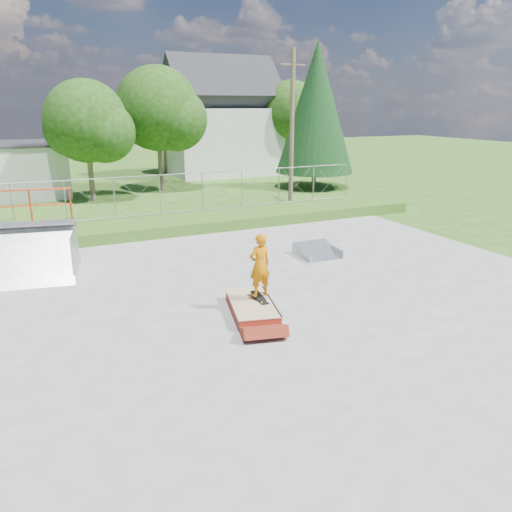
% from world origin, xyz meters
% --- Properties ---
extents(ground, '(120.00, 120.00, 0.00)m').
position_xyz_m(ground, '(0.00, 0.00, 0.00)').
color(ground, '#2C5919').
rests_on(ground, ground).
extents(concrete_pad, '(20.00, 16.00, 0.04)m').
position_xyz_m(concrete_pad, '(0.00, 0.00, 0.02)').
color(concrete_pad, gray).
rests_on(concrete_pad, ground).
extents(grass_berm, '(24.00, 3.00, 0.50)m').
position_xyz_m(grass_berm, '(0.00, 9.50, 0.25)').
color(grass_berm, '#2C5919').
rests_on(grass_berm, ground).
extents(grind_box, '(1.56, 2.41, 0.33)m').
position_xyz_m(grind_box, '(-0.44, -0.38, 0.17)').
color(grind_box, maroon).
rests_on(grind_box, concrete_pad).
extents(quarter_pipe, '(3.03, 2.70, 2.67)m').
position_xyz_m(quarter_pipe, '(-5.56, 5.07, 1.34)').
color(quarter_pipe, gray).
rests_on(quarter_pipe, concrete_pad).
extents(flat_bank_ramp, '(1.41, 1.49, 0.42)m').
position_xyz_m(flat_bank_ramp, '(3.85, 3.28, 0.21)').
color(flat_bank_ramp, gray).
rests_on(flat_bank_ramp, concrete_pad).
extents(skateboard, '(0.24, 0.80, 0.13)m').
position_xyz_m(skateboard, '(-0.17, -0.30, 0.37)').
color(skateboard, black).
rests_on(skateboard, grind_box).
extents(skater, '(0.65, 0.45, 1.68)m').
position_xyz_m(skater, '(-0.17, -0.30, 1.21)').
color(skater, orange).
rests_on(skater, grind_box).
extents(chain_link_fence, '(20.00, 0.06, 1.80)m').
position_xyz_m(chain_link_fence, '(0.00, 10.50, 1.40)').
color(chain_link_fence, gray).
rests_on(chain_link_fence, grass_berm).
extents(gable_house, '(8.40, 6.08, 8.94)m').
position_xyz_m(gable_house, '(9.00, 26.00, 3.84)').
color(gable_house, silver).
rests_on(gable_house, ground).
extents(utility_pole, '(0.24, 0.24, 8.00)m').
position_xyz_m(utility_pole, '(7.50, 12.00, 4.00)').
color(utility_pole, brown).
rests_on(utility_pole, ground).
extents(tree_left_near, '(4.76, 4.48, 6.65)m').
position_xyz_m(tree_left_near, '(-1.75, 17.83, 4.24)').
color(tree_left_near, brown).
rests_on(tree_left_near, ground).
extents(tree_center, '(5.44, 5.12, 7.60)m').
position_xyz_m(tree_center, '(2.78, 19.81, 4.85)').
color(tree_center, brown).
rests_on(tree_center, ground).
extents(tree_right_far, '(5.10, 4.80, 7.12)m').
position_xyz_m(tree_right_far, '(14.27, 23.82, 4.54)').
color(tree_right_far, brown).
rests_on(tree_right_far, ground).
extents(tree_back_mid, '(4.08, 3.84, 5.70)m').
position_xyz_m(tree_back_mid, '(5.21, 27.86, 3.63)').
color(tree_back_mid, brown).
rests_on(tree_back_mid, ground).
extents(conifer_tree, '(5.04, 5.04, 9.10)m').
position_xyz_m(conifer_tree, '(12.00, 17.00, 5.05)').
color(conifer_tree, brown).
rests_on(conifer_tree, ground).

